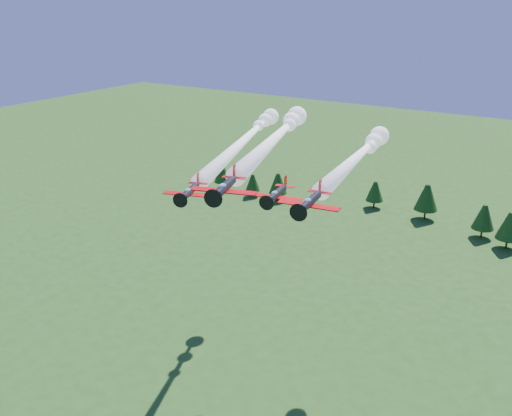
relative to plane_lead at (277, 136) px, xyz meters
The scene contains 5 objects.
plane_lead is the anchor object (origin of this frame).
plane_left 18.68m from the plane_lead, 139.43° to the left, with size 23.31×57.56×3.70m.
plane_right 14.78m from the plane_lead, 41.10° to the left, with size 11.67×46.21×3.70m.
plane_slot 13.70m from the plane_lead, 60.28° to the right, with size 8.07×8.82×2.82m.
treeline 100.32m from the plane_lead, 88.00° to the left, with size 157.01×19.84×11.90m.
Camera 1 is at (39.48, -61.80, 69.67)m, focal length 40.00 mm.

